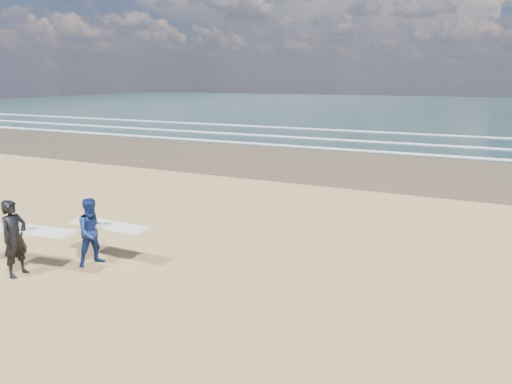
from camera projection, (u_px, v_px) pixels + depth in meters
The scene contains 2 objects.
surfer_near at pixel (17, 237), 10.96m from camera, with size 2.25×1.13×1.90m.
surfer_far at pixel (94, 231), 11.64m from camera, with size 2.20×1.15×1.76m.
Camera 1 is at (8.25, -7.13, 4.69)m, focal length 32.00 mm.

